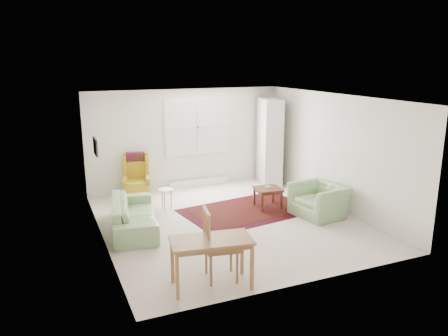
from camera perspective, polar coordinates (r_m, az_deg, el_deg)
name	(u,v)px	position (r m, az deg, el deg)	size (l,w,h in m)	color
room	(227,159)	(8.78, 0.34, 1.19)	(5.04, 5.54, 2.51)	beige
rug	(247,210)	(9.54, 3.06, -5.55)	(2.69, 1.73, 0.03)	black
sofa	(134,209)	(8.61, -11.73, -5.22)	(2.05, 0.80, 0.83)	#81A46D
armchair	(319,197)	(9.36, 12.34, -3.75)	(1.04, 0.91, 0.81)	#81A46D
wingback_chair	(136,176)	(10.54, -11.39, -1.01)	(0.60, 0.64, 1.05)	#AF911A
coffee_table	(268,197)	(9.76, 5.73, -3.85)	(0.55, 0.55, 0.45)	#4A2216
stool	(166,199)	(9.73, -7.59, -3.98)	(0.33, 0.33, 0.44)	white
cabinet	(270,142)	(11.44, 6.02, 3.40)	(0.47, 0.89, 2.23)	white
desk	(211,263)	(6.40, -1.65, -12.29)	(1.16, 0.58, 0.73)	#A27241
desk_chair	(221,244)	(6.53, -0.35, -9.95)	(0.48, 0.48, 1.10)	#A27241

